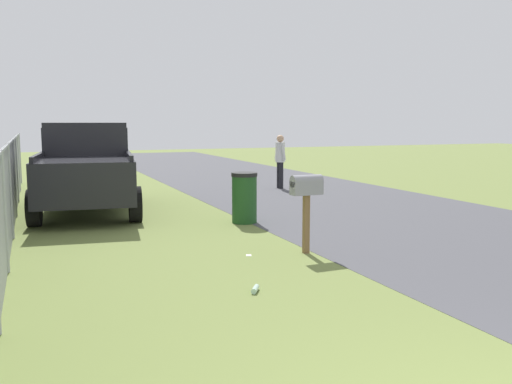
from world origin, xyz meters
TOP-DOWN VIEW (x-y plane):
  - road_asphalt at (6.00, -4.44)m, footprint 60.00×6.46m
  - mailbox at (5.85, -1.08)m, footprint 0.23×0.52m
  - pickup_truck at (11.61, 1.77)m, footprint 5.09×2.72m
  - trash_bin at (8.76, -1.13)m, footprint 0.54×0.54m
  - pedestrian at (14.00, -4.34)m, footprint 0.49×0.30m
  - fence_section at (10.11, 3.35)m, footprint 17.45×0.07m
  - litter_wrapper_near_hydrant at (6.04, -0.17)m, footprint 0.14×0.12m
  - litter_bottle_midfield_b at (4.24, 0.45)m, footprint 0.22×0.18m

SIDE VIEW (x-z plane):
  - road_asphalt at x=6.00m, z-range 0.00..0.01m
  - litter_wrapper_near_hydrant at x=6.04m, z-range 0.00..0.01m
  - litter_bottle_midfield_b at x=4.24m, z-range 0.00..0.07m
  - trash_bin at x=8.76m, z-range 0.00..1.06m
  - fence_section at x=10.11m, z-range 0.07..1.80m
  - pedestrian at x=14.00m, z-range 0.14..1.84m
  - mailbox at x=5.85m, z-range 0.38..1.66m
  - pickup_truck at x=11.61m, z-range 0.06..2.15m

